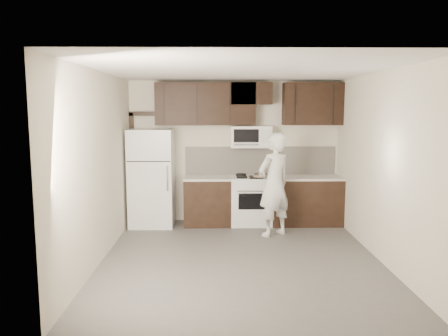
{
  "coord_description": "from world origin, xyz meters",
  "views": [
    {
      "loc": [
        -0.35,
        -6.13,
        2.17
      ],
      "look_at": [
        -0.23,
        0.9,
        1.22
      ],
      "focal_mm": 35.0,
      "sensor_mm": 36.0,
      "label": 1
    }
  ],
  "objects_px": {
    "refrigerator": "(152,178)",
    "stove": "(251,200)",
    "microwave": "(251,137)",
    "person": "(274,185)"
  },
  "relations": [
    {
      "from": "person",
      "to": "refrigerator",
      "type": "bearing_deg",
      "value": -52.34
    },
    {
      "from": "microwave",
      "to": "stove",
      "type": "bearing_deg",
      "value": -89.9
    },
    {
      "from": "microwave",
      "to": "refrigerator",
      "type": "distance_m",
      "value": 2.0
    },
    {
      "from": "refrigerator",
      "to": "stove",
      "type": "bearing_deg",
      "value": 1.51
    },
    {
      "from": "stove",
      "to": "microwave",
      "type": "bearing_deg",
      "value": 90.1
    },
    {
      "from": "stove",
      "to": "microwave",
      "type": "xyz_separation_m",
      "value": [
        -0.0,
        0.12,
        1.19
      ]
    },
    {
      "from": "person",
      "to": "microwave",
      "type": "bearing_deg",
      "value": -103.46
    },
    {
      "from": "stove",
      "to": "refrigerator",
      "type": "xyz_separation_m",
      "value": [
        -1.85,
        -0.05,
        0.44
      ]
    },
    {
      "from": "stove",
      "to": "microwave",
      "type": "relative_size",
      "value": 1.24
    },
    {
      "from": "microwave",
      "to": "person",
      "type": "relative_size",
      "value": 0.43
    }
  ]
}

